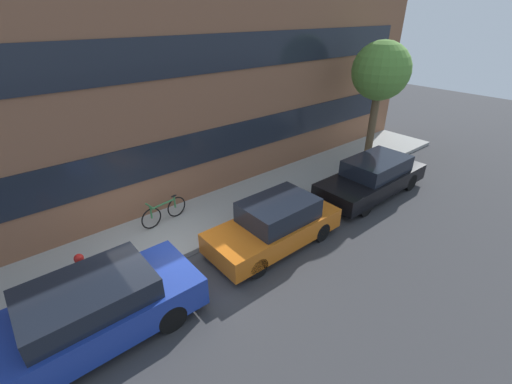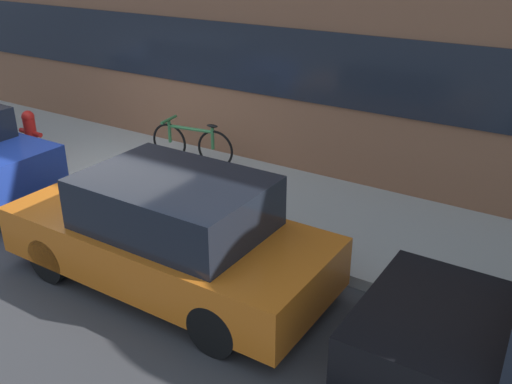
% 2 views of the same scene
% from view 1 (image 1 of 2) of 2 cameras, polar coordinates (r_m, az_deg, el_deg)
% --- Properties ---
extents(ground_plane, '(56.00, 56.00, 0.00)m').
position_cam_1_polar(ground_plane, '(9.40, -13.71, -11.65)').
color(ground_plane, '#38383A').
extents(sidewalk_strip, '(28.00, 2.52, 0.15)m').
position_cam_1_polar(sidewalk_strip, '(10.31, -17.03, -7.69)').
color(sidewalk_strip, '#9E9E99').
rests_on(sidewalk_strip, ground_plane).
extents(rowhouse_facade, '(28.00, 1.02, 8.59)m').
position_cam_1_polar(rowhouse_facade, '(10.25, -24.58, 16.83)').
color(rowhouse_facade, brown).
rests_on(rowhouse_facade, ground_plane).
extents(parked_car_blue, '(4.55, 1.78, 1.38)m').
position_cam_1_polar(parked_car_blue, '(7.74, -26.60, -17.82)').
color(parked_car_blue, '#1E3899').
rests_on(parked_car_blue, ground_plane).
extents(parked_car_orange, '(3.86, 1.61, 1.37)m').
position_cam_1_polar(parked_car_orange, '(9.49, 3.21, -5.37)').
color(parked_car_orange, '#D16619').
rests_on(parked_car_orange, ground_plane).
extents(parked_car_black, '(4.53, 1.65, 1.33)m').
position_cam_1_polar(parked_car_black, '(12.80, 18.91, 2.41)').
color(parked_car_black, black).
rests_on(parked_car_black, ground_plane).
extents(fire_hydrant, '(0.54, 0.30, 0.81)m').
position_cam_1_polar(fire_hydrant, '(9.15, -27.03, -11.24)').
color(fire_hydrant, red).
rests_on(fire_hydrant, sidewalk_strip).
extents(bicycle, '(1.55, 0.44, 0.76)m').
position_cam_1_polar(bicycle, '(10.69, -15.08, -3.09)').
color(bicycle, black).
rests_on(bicycle, sidewalk_strip).
extents(street_tree, '(2.17, 2.17, 4.81)m').
position_cam_1_polar(street_tree, '(14.37, 20.07, 18.23)').
color(street_tree, brown).
rests_on(street_tree, sidewalk_strip).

